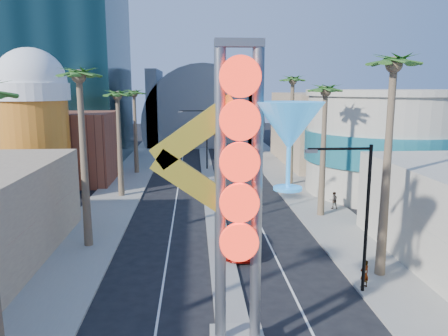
# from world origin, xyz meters

# --- Properties ---
(sidewalk_west) EXTENTS (5.00, 100.00, 0.15)m
(sidewalk_west) POSITION_xyz_m (-9.50, 35.00, 0.07)
(sidewalk_west) COLOR gray
(sidewalk_west) RESTS_ON ground
(sidewalk_east) EXTENTS (5.00, 100.00, 0.15)m
(sidewalk_east) POSITION_xyz_m (9.50, 35.00, 0.07)
(sidewalk_east) COLOR gray
(sidewalk_east) RESTS_ON ground
(median) EXTENTS (1.60, 84.00, 0.15)m
(median) POSITION_xyz_m (0.00, 38.00, 0.07)
(median) COLOR gray
(median) RESTS_ON ground
(brick_filler_west) EXTENTS (10.00, 10.00, 8.00)m
(brick_filler_west) POSITION_xyz_m (-16.00, 38.00, 4.00)
(brick_filler_west) COLOR brown
(brick_filler_west) RESTS_ON ground
(filler_east) EXTENTS (10.00, 20.00, 10.00)m
(filler_east) POSITION_xyz_m (16.00, 48.00, 5.00)
(filler_east) COLOR #A18368
(filler_east) RESTS_ON ground
(beer_mug) EXTENTS (7.00, 7.00, 14.50)m
(beer_mug) POSITION_xyz_m (-17.00, 30.00, 7.84)
(beer_mug) COLOR #C47F1A
(beer_mug) RESTS_ON ground
(turquoise_building) EXTENTS (16.60, 16.60, 10.60)m
(turquoise_building) POSITION_xyz_m (18.00, 30.00, 5.25)
(turquoise_building) COLOR #B2A897
(turquoise_building) RESTS_ON ground
(canopy) EXTENTS (22.00, 16.00, 22.00)m
(canopy) POSITION_xyz_m (0.00, 72.00, 4.31)
(canopy) COLOR slate
(canopy) RESTS_ON ground
(neon_sign) EXTENTS (6.53, 2.60, 12.55)m
(neon_sign) POSITION_xyz_m (0.82, 2.96, 7.31)
(neon_sign) COLOR gray
(neon_sign) RESTS_ON ground
(streetlight_0) EXTENTS (3.79, 0.25, 8.00)m
(streetlight_0) POSITION_xyz_m (0.55, 20.00, 4.88)
(streetlight_0) COLOR black
(streetlight_0) RESTS_ON ground
(streetlight_1) EXTENTS (3.79, 0.25, 8.00)m
(streetlight_1) POSITION_xyz_m (-0.55, 44.00, 4.88)
(streetlight_1) COLOR black
(streetlight_1) RESTS_ON ground
(streetlight_2) EXTENTS (3.45, 0.25, 8.00)m
(streetlight_2) POSITION_xyz_m (6.72, 8.00, 4.83)
(streetlight_2) COLOR black
(streetlight_2) RESTS_ON ground
(palm_1) EXTENTS (2.40, 2.40, 12.70)m
(palm_1) POSITION_xyz_m (-9.00, 16.00, 10.82)
(palm_1) COLOR brown
(palm_1) RESTS_ON ground
(palm_2) EXTENTS (2.40, 2.40, 11.20)m
(palm_2) POSITION_xyz_m (-9.00, 30.00, 9.48)
(palm_2) COLOR brown
(palm_2) RESTS_ON ground
(palm_3) EXTENTS (2.40, 2.40, 11.20)m
(palm_3) POSITION_xyz_m (-9.00, 42.00, 9.48)
(palm_3) COLOR brown
(palm_3) RESTS_ON ground
(palm_5) EXTENTS (2.40, 2.40, 13.20)m
(palm_5) POSITION_xyz_m (9.00, 10.00, 11.27)
(palm_5) COLOR brown
(palm_5) RESTS_ON ground
(palm_6) EXTENTS (2.40, 2.40, 11.70)m
(palm_6) POSITION_xyz_m (9.00, 22.00, 9.93)
(palm_6) COLOR brown
(palm_6) RESTS_ON ground
(palm_7) EXTENTS (2.40, 2.40, 12.70)m
(palm_7) POSITION_xyz_m (9.00, 34.00, 10.82)
(palm_7) COLOR brown
(palm_7) RESTS_ON ground
(red_pickup) EXTENTS (2.48, 5.16, 1.42)m
(red_pickup) POSITION_xyz_m (1.20, 14.38, 0.71)
(red_pickup) COLOR #AF130D
(red_pickup) RESTS_ON ground
(pedestrian_a) EXTENTS (0.66, 0.55, 1.54)m
(pedestrian_a) POSITION_xyz_m (7.42, 8.39, 0.92)
(pedestrian_a) COLOR gray
(pedestrian_a) RESTS_ON sidewalk_east
(pedestrian_b) EXTENTS (0.79, 0.65, 1.52)m
(pedestrian_b) POSITION_xyz_m (10.67, 23.78, 0.91)
(pedestrian_b) COLOR gray
(pedestrian_b) RESTS_ON sidewalk_east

